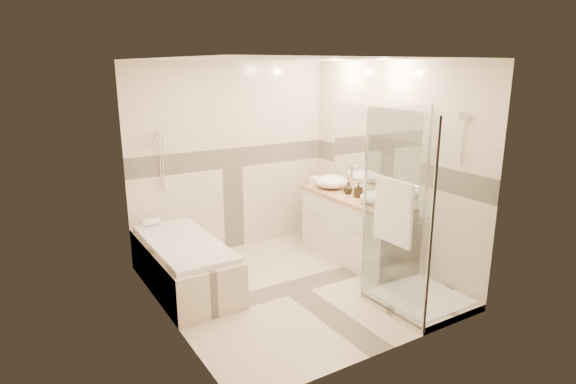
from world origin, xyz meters
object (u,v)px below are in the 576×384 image
shower_enclosure (411,259)px  amenity_bottle_a (358,190)px  vanity (354,227)px  bathtub (184,262)px  vessel_sink_far (376,197)px  amenity_bottle_b (348,188)px  vessel_sink_near (331,181)px

shower_enclosure → amenity_bottle_a: bearing=77.1°
shower_enclosure → vanity: bearing=77.0°
shower_enclosure → amenity_bottle_a: (0.27, 1.19, 0.44)m
shower_enclosure → bathtub: bearing=138.9°
amenity_bottle_a → bathtub: bearing=168.6°
vessel_sink_far → amenity_bottle_b: 0.52m
vessel_sink_far → amenity_bottle_a: (0.00, 0.33, 0.02)m
vanity → vessel_sink_near: vessel_sink_near is taller
amenity_bottle_b → shower_enclosure: bearing=-101.1°
bathtub → vanity: (2.15, -0.35, 0.12)m
shower_enclosure → amenity_bottle_b: 1.48m
bathtub → vessel_sink_far: 2.34m
bathtub → shower_enclosure: (1.86, -1.62, 0.20)m
bathtub → amenity_bottle_a: 2.26m
shower_enclosure → amenity_bottle_b: bearing=78.9°
bathtub → shower_enclosure: 2.47m
vessel_sink_near → amenity_bottle_a: bearing=-90.0°
bathtub → vanity: vanity is taller
vessel_sink_far → bathtub: bearing=160.5°
amenity_bottle_a → amenity_bottle_b: (0.00, 0.20, -0.01)m
bathtub → amenity_bottle_a: (2.13, -0.43, 0.63)m
vanity → shower_enclosure: bearing=-103.0°
bathtub → amenity_bottle_b: size_ratio=11.09×
amenity_bottle_a → amenity_bottle_b: bearing=90.0°
vessel_sink_near → amenity_bottle_a: (0.00, -0.56, 0.00)m
amenity_bottle_b → bathtub: bearing=173.8°
vessel_sink_far → amenity_bottle_b: (0.00, 0.52, 0.00)m
vanity → amenity_bottle_a: bearing=-104.3°
vanity → vessel_sink_far: (-0.02, -0.40, 0.50)m
shower_enclosure → amenity_bottle_b: size_ratio=13.31×
vanity → amenity_bottle_b: (-0.02, 0.12, 0.50)m
bathtub → amenity_bottle_b: bearing=-6.2°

